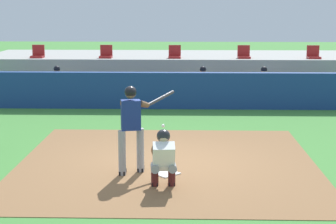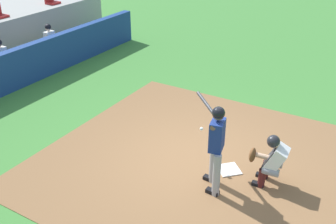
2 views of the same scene
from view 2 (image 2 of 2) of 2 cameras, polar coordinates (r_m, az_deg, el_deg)
The scene contains 8 objects.
ground_plane at distance 8.85m, azimuth 3.93°, elevation -6.83°, with size 80.00×80.00×0.00m, color #428438.
dirt_infield at distance 8.85m, azimuth 3.93°, elevation -6.80°, with size 6.40×6.40×0.01m, color olive.
home_plate at distance 8.58m, azimuth 8.73°, elevation -8.18°, with size 0.44×0.44×0.02m, color white.
batter_at_plate at distance 7.51m, azimuth 6.91°, elevation -4.43°, with size 1.11×1.05×1.80m.
catcher_crouched at distance 8.03m, azimuth 14.51°, elevation -6.50°, with size 0.51×1.86×1.13m.
dugout_player_1 at distance 13.69m, azimuth -22.48°, elevation 7.05°, with size 0.49×0.70×1.30m.
dugout_player_2 at distance 14.95m, azimuth -16.26°, elevation 9.67°, with size 0.49×0.70×1.30m.
stadium_seat_4 at distance 17.58m, azimuth -16.43°, elevation 15.13°, with size 0.46×0.46×0.48m.
Camera 2 is at (-6.57, -3.21, 4.98)m, focal length 42.42 mm.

